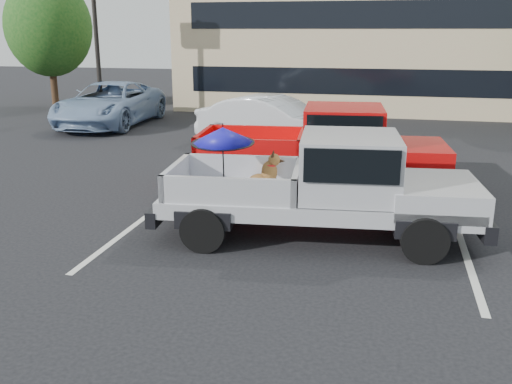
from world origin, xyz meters
TOP-DOWN VIEW (x-y plane):
  - ground at (0.00, 0.00)m, footprint 90.00×90.00m
  - stripe_left at (-3.00, 2.00)m, footprint 0.12×5.00m
  - stripe_right at (3.00, 2.00)m, footprint 0.12×5.00m
  - motel_building at (2.00, 20.99)m, footprint 20.40×8.40m
  - motel_sign at (-10.00, 14.00)m, footprint 1.60×0.22m
  - tree_left at (-14.00, 17.00)m, footprint 3.96×3.96m
  - tree_back at (6.00, 24.00)m, footprint 4.68×4.68m
  - silver_pickup at (0.76, 2.03)m, footprint 5.85×2.52m
  - red_pickup at (0.47, 5.16)m, footprint 6.09×2.60m
  - silver_sedan at (-1.86, 9.75)m, footprint 5.20×3.04m
  - blue_suv at (-8.95, 12.74)m, footprint 3.00×6.07m

SIDE VIEW (x-z plane):
  - ground at x=0.00m, z-range 0.00..0.00m
  - stripe_left at x=-3.00m, z-range 0.00..0.01m
  - stripe_right at x=3.00m, z-range 0.00..0.01m
  - silver_sedan at x=-1.86m, z-range 0.00..1.62m
  - blue_suv at x=-8.95m, z-range 0.00..1.66m
  - silver_pickup at x=0.76m, z-range 0.02..2.08m
  - red_pickup at x=0.47m, z-range 0.09..2.05m
  - motel_building at x=2.00m, z-range 0.06..6.36m
  - tree_left at x=-14.00m, z-range 0.72..6.74m
  - tree_back at x=6.00m, z-range 0.86..7.97m
  - motel_sign at x=-10.00m, z-range 1.65..7.65m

